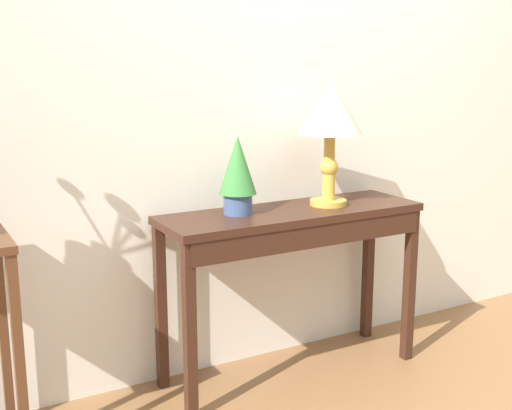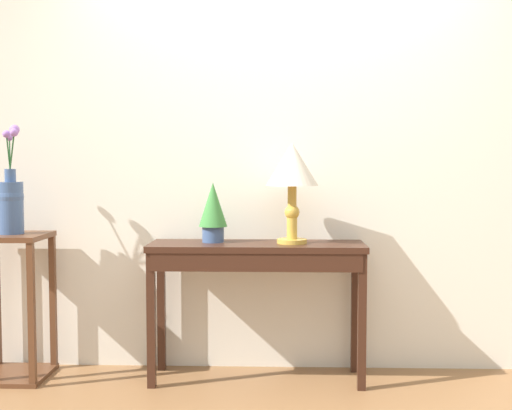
# 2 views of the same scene
# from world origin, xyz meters

# --- Properties ---
(back_wall_with_art) EXTENTS (9.00, 0.10, 2.80)m
(back_wall_with_art) POSITION_xyz_m (0.00, 1.30, 1.40)
(back_wall_with_art) COLOR silver
(back_wall_with_art) RESTS_ON ground
(console_table) EXTENTS (1.23, 0.38, 0.79)m
(console_table) POSITION_xyz_m (-0.14, 1.00, 0.67)
(console_table) COLOR #381E14
(console_table) RESTS_ON ground
(table_lamp) EXTENTS (0.29, 0.29, 0.57)m
(table_lamp) POSITION_xyz_m (0.06, 1.02, 1.21)
(table_lamp) COLOR gold
(table_lamp) RESTS_ON console_table
(potted_plant_on_console) EXTENTS (0.16, 0.16, 0.35)m
(potted_plant_on_console) POSITION_xyz_m (-0.40, 1.06, 0.98)
(potted_plant_on_console) COLOR #3D5684
(potted_plant_on_console) RESTS_ON console_table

